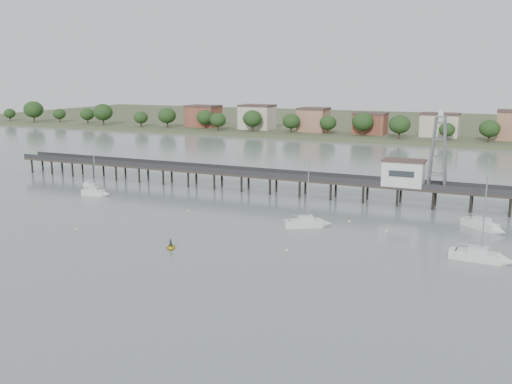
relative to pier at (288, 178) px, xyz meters
The scene contains 13 objects.
ground_plane 60.12m from the pier, 90.00° to the right, with size 500.00×500.00×0.00m, color slate.
pier is the anchor object (origin of this frame).
pier_building 25.16m from the pier, ahead, with size 8.40×5.40×5.30m.
lattice_tower 32.34m from the pier, ahead, with size 3.20×3.20×15.50m.
sailboat_e 44.12m from the pier, 18.25° to the right, with size 7.70×6.72×13.17m.
sailboat_b 41.91m from the pier, 153.93° to the right, with size 6.19×2.61×10.13m.
sailboat_c 27.50m from the pier, 60.13° to the right, with size 7.69×5.88×12.69m.
sailboat_d 53.05m from the pier, 36.62° to the right, with size 8.29×2.92×13.48m.
white_tender 47.24m from the pier, 166.62° to the right, with size 3.62×1.65×1.38m.
yellow_dinghy 44.77m from the pier, 92.76° to the right, with size 1.83×0.53×2.56m, color yellow.
dinghy_occupant 44.77m from the pier, 92.76° to the right, with size 0.46×1.26×0.30m, color black.
mooring_buoys 29.81m from the pier, 82.59° to the right, with size 87.05×24.92×0.39m.
far_shore 179.60m from the pier, 89.89° to the left, with size 500.00×170.00×10.40m.
Camera 1 is at (43.95, -55.76, 26.45)m, focal length 40.00 mm.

